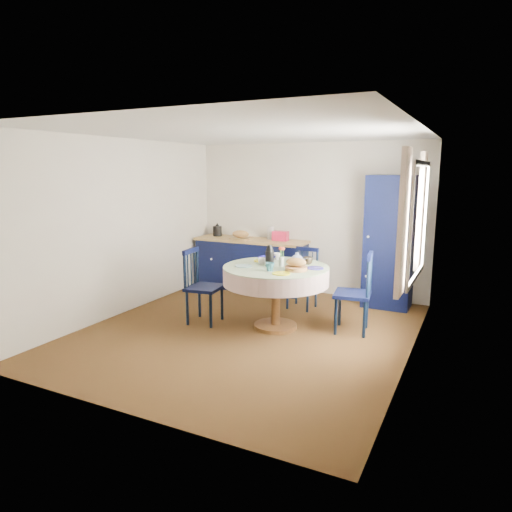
{
  "coord_description": "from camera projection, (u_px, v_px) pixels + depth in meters",
  "views": [
    {
      "loc": [
        2.59,
        -4.98,
        2.06
      ],
      "look_at": [
        0.03,
        0.2,
        0.97
      ],
      "focal_mm": 32.0,
      "sensor_mm": 36.0,
      "label": 1
    }
  ],
  "objects": [
    {
      "name": "cobalt_bowl",
      "position": [
        267.0,
        259.0,
        6.25
      ],
      "size": [
        0.23,
        0.23,
        0.06
      ],
      "primitive_type": "imported",
      "color": "#0D0A69",
      "rests_on": "dining_table"
    },
    {
      "name": "chair_right",
      "position": [
        356.0,
        292.0,
        5.8
      ],
      "size": [
        0.51,
        0.52,
        1.04
      ],
      "rotation": [
        0.0,
        0.0,
        -1.42
      ],
      "color": "black",
      "rests_on": "floor"
    },
    {
      "name": "mug_d",
      "position": [
        277.0,
        256.0,
        6.32
      ],
      "size": [
        0.1,
        0.1,
        0.09
      ],
      "primitive_type": "imported",
      "color": "silver",
      "rests_on": "dining_table"
    },
    {
      "name": "dining_table",
      "position": [
        276.0,
        276.0,
        5.91
      ],
      "size": [
        1.37,
        1.37,
        1.11
      ],
      "color": "brown",
      "rests_on": "floor"
    },
    {
      "name": "chair_left",
      "position": [
        202.0,
        285.0,
        6.19
      ],
      "size": [
        0.48,
        0.5,
        1.02
      ],
      "rotation": [
        0.0,
        0.0,
        1.69
      ],
      "color": "black",
      "rests_on": "floor"
    },
    {
      "name": "ceiling",
      "position": [
        246.0,
        132.0,
        5.43
      ],
      "size": [
        4.5,
        4.5,
        0.0
      ],
      "primitive_type": "plane",
      "rotation": [
        3.14,
        0.0,
        0.0
      ],
      "color": "white",
      "rests_on": "wall_back"
    },
    {
      "name": "pantry_cabinet",
      "position": [
        389.0,
        242.0,
        6.82
      ],
      "size": [
        0.7,
        0.51,
        1.99
      ],
      "rotation": [
        0.0,
        0.0,
        -0.0
      ],
      "color": "black",
      "rests_on": "floor"
    },
    {
      "name": "wall_right",
      "position": [
        415.0,
        248.0,
        4.8
      ],
      "size": [
        0.02,
        4.5,
        2.5
      ],
      "primitive_type": "cube",
      "color": "white",
      "rests_on": "floor"
    },
    {
      "name": "mug_a",
      "position": [
        262.0,
        261.0,
        6.0
      ],
      "size": [
        0.11,
        0.11,
        0.09
      ],
      "primitive_type": "imported",
      "color": "silver",
      "rests_on": "dining_table"
    },
    {
      "name": "wall_back",
      "position": [
        308.0,
        219.0,
        7.65
      ],
      "size": [
        4.0,
        0.02,
        2.5
      ],
      "primitive_type": "cube",
      "color": "white",
      "rests_on": "floor"
    },
    {
      "name": "mug_b",
      "position": [
        270.0,
        267.0,
        5.61
      ],
      "size": [
        0.11,
        0.11,
        0.1
      ],
      "primitive_type": "imported",
      "color": "#255968",
      "rests_on": "dining_table"
    },
    {
      "name": "kitchen_counter",
      "position": [
        251.0,
        263.0,
        7.95
      ],
      "size": [
        1.98,
        0.63,
        1.12
      ],
      "rotation": [
        0.0,
        0.0,
        0.01
      ],
      "color": "black",
      "rests_on": "floor"
    },
    {
      "name": "floor",
      "position": [
        247.0,
        332.0,
        5.9
      ],
      "size": [
        4.5,
        4.5,
        0.0
      ],
      "primitive_type": "plane",
      "color": "black",
      "rests_on": "ground"
    },
    {
      "name": "window",
      "position": [
        416.0,
        219.0,
        5.03
      ],
      "size": [
        0.1,
        1.74,
        1.45
      ],
      "color": "white",
      "rests_on": "wall_right"
    },
    {
      "name": "mug_c",
      "position": [
        308.0,
        261.0,
        6.0
      ],
      "size": [
        0.13,
        0.13,
        0.1
      ],
      "primitive_type": "imported",
      "color": "black",
      "rests_on": "dining_table"
    },
    {
      "name": "chair_far",
      "position": [
        303.0,
        278.0,
        6.86
      ],
      "size": [
        0.43,
        0.41,
        0.91
      ],
      "rotation": [
        0.0,
        0.0,
        -0.07
      ],
      "color": "black",
      "rests_on": "floor"
    },
    {
      "name": "wall_left",
      "position": [
        123.0,
        227.0,
        6.54
      ],
      "size": [
        0.02,
        4.5,
        2.5
      ],
      "primitive_type": "cube",
      "color": "white",
      "rests_on": "floor"
    }
  ]
}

